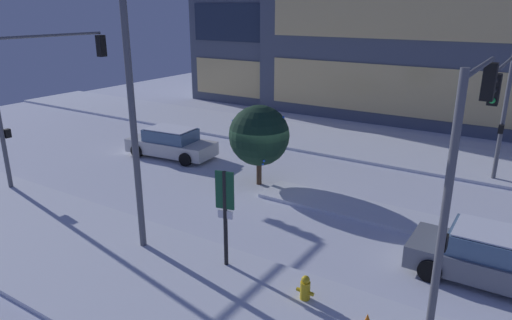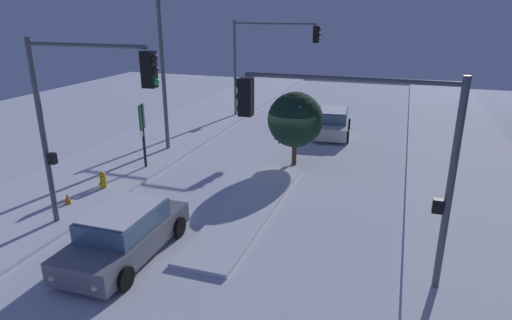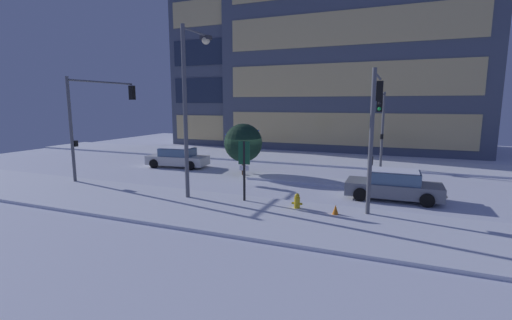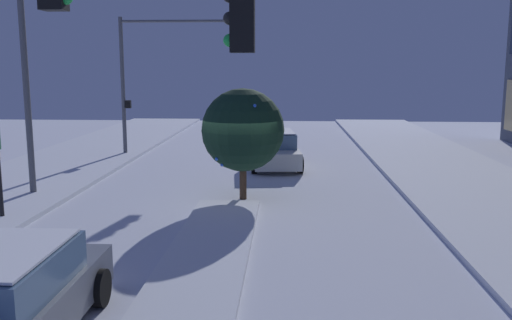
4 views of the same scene
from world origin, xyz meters
The scene contains 14 objects.
ground centered at (0.00, 0.00, 0.00)m, with size 52.00×52.00×0.00m, color silver.
curb_strip_near centered at (0.00, -7.84, 0.07)m, with size 52.00×5.20×0.14m, color silver.
curb_strip_far centered at (0.00, 7.84, 0.07)m, with size 52.00×5.20×0.14m, color silver.
median_strip centered at (4.91, -0.19, 0.07)m, with size 9.00×1.80×0.14m, color silver.
car_near centered at (9.16, -2.62, 0.71)m, with size 4.67×2.15×1.49m.
car_far centered at (-6.18, 1.00, 0.71)m, with size 4.77×2.37×1.49m.
traffic_light_corner_far_right centered at (8.11, 3.79, 3.92)m, with size 0.32×5.60×5.59m.
traffic_light_corner_near_left centered at (-8.70, -3.85, 4.41)m, with size 0.32×5.74×6.33m.
traffic_light_corner_near_right centered at (8.22, -4.37, 4.25)m, with size 0.32×4.46×6.21m.
street_lamp_arched centered at (-0.40, -5.97, 5.42)m, with size 0.56×2.58×8.45m.
fire_hydrant centered at (5.22, -6.39, 0.39)m, with size 0.48×0.26×0.81m.
parking_info_sign centered at (2.51, -6.12, 1.93)m, with size 0.55×0.17×3.02m.
decorated_tree_median centered at (-0.35, 0.15, 2.17)m, with size 2.56×2.56×3.46m.
construction_cone centered at (6.97, -6.65, 0.28)m, with size 0.36×0.36×0.55m, color orange.
Camera 2 is at (18.86, 4.74, 6.97)m, focal length 30.83 mm.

